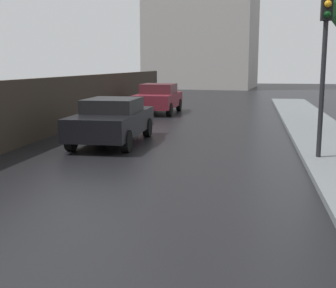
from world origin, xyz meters
name	(u,v)px	position (x,y,z in m)	size (l,w,h in m)	color
car_black_near_kerb	(112,120)	(-1.69, 11.14, 0.75)	(1.96, 4.49, 1.42)	black
car_maroon_mid_road	(158,98)	(-2.10, 20.36, 0.79)	(1.94, 4.08, 1.51)	maroon
traffic_light	(325,42)	(4.39, 9.28, 3.03)	(0.26, 0.39, 4.16)	black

